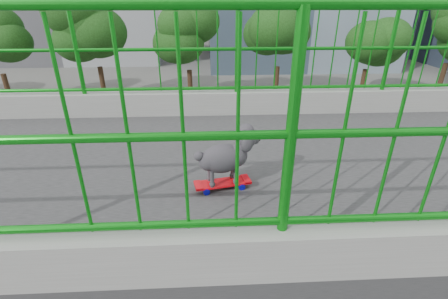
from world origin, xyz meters
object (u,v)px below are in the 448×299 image
at_px(car_3, 109,136).
at_px(car_4, 101,119).
at_px(skateboard, 223,183).
at_px(poodle, 226,156).

xyz_separation_m(car_3, car_4, (-3.20, -1.44, -0.02)).
bearing_deg(car_4, skateboard, -158.14).
distance_m(car_3, car_4, 3.51).
relative_size(poodle, car_4, 0.12).
distance_m(poodle, car_4, 21.82).
bearing_deg(poodle, car_3, -169.84).
height_order(skateboard, car_4, skateboard).
xyz_separation_m(skateboard, poodle, (-0.01, 0.03, 0.25)).
bearing_deg(car_4, car_3, -155.74).
distance_m(skateboard, poodle, 0.26).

